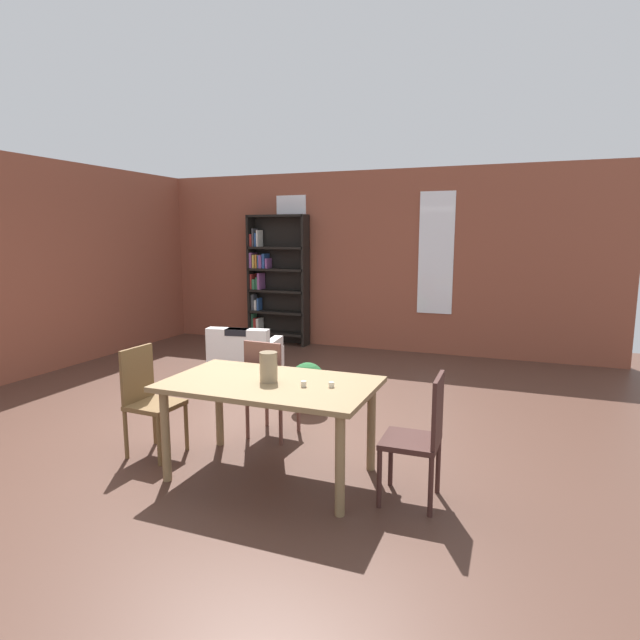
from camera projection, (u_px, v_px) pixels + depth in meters
name	position (u px, v px, depth m)	size (l,w,h in m)	color
ground_plane	(239.00, 428.00, 5.30)	(10.64, 10.64, 0.00)	#4E3228
back_wall_brick	(361.00, 261.00, 8.88)	(8.17, 0.12, 2.96)	brown
window_pane_0	(292.00, 251.00, 9.24)	(0.55, 0.02, 1.92)	white
window_pane_1	(436.00, 253.00, 8.34)	(0.55, 0.02, 1.92)	white
dining_table	(270.00, 393.00, 4.15)	(1.64, 0.97, 0.78)	olive
vase_on_table	(269.00, 367.00, 4.13)	(0.14, 0.14, 0.24)	#998466
tealight_candle_0	(331.00, 385.00, 3.99)	(0.04, 0.04, 0.04)	silver
tealight_candle_1	(304.00, 384.00, 4.00)	(0.04, 0.04, 0.04)	silver
dining_chair_far_left	(269.00, 385.00, 4.97)	(0.42, 0.42, 0.95)	brown
dining_chair_head_right	(421.00, 434.00, 3.75)	(0.41, 0.41, 0.95)	#3D221D
dining_chair_head_left	(148.00, 397.00, 4.62)	(0.42, 0.42, 0.95)	brown
bookshelf_tall	(275.00, 279.00, 9.26)	(1.08, 0.29, 2.25)	black
armchair_white	(246.00, 360.00, 6.96)	(0.92, 0.92, 0.75)	white
potted_plant_by_shelf	(308.00, 383.00, 5.79)	(0.39, 0.39, 0.53)	#9E6042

